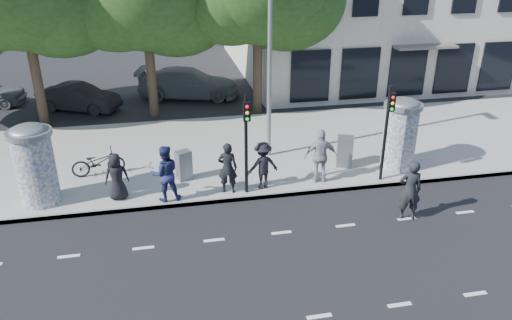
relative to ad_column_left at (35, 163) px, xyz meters
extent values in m
plane|color=black|center=(7.20, -4.50, -1.54)|extent=(120.00, 120.00, 0.00)
cube|color=gray|center=(7.20, 3.00, -1.46)|extent=(40.00, 8.00, 0.15)
cube|color=slate|center=(7.20, -0.95, -1.46)|extent=(40.00, 0.10, 0.16)
cube|color=silver|center=(7.20, -6.70, -1.53)|extent=(32.00, 0.12, 0.01)
cube|color=silver|center=(7.20, -3.10, -1.53)|extent=(32.00, 0.12, 0.01)
cylinder|color=beige|center=(0.00, 0.00, -0.24)|extent=(1.20, 1.20, 2.30)
cylinder|color=slate|center=(0.00, 0.00, 0.99)|extent=(1.36, 1.36, 0.16)
ellipsoid|color=slate|center=(0.00, 0.00, 1.07)|extent=(1.10, 1.10, 0.38)
cylinder|color=beige|center=(12.40, 0.20, -0.24)|extent=(1.20, 1.20, 2.30)
cylinder|color=slate|center=(12.40, 0.20, 0.99)|extent=(1.36, 1.36, 0.16)
ellipsoid|color=slate|center=(12.40, 0.20, 1.07)|extent=(1.10, 1.10, 0.38)
cylinder|color=black|center=(6.60, -0.65, 0.31)|extent=(0.11, 0.11, 3.40)
cube|color=black|center=(6.60, -0.83, 1.51)|extent=(0.22, 0.14, 0.62)
cylinder|color=black|center=(11.40, -0.65, 0.31)|extent=(0.11, 0.11, 3.40)
cube|color=black|center=(11.40, -0.83, 1.51)|extent=(0.22, 0.14, 0.62)
cylinder|color=slate|center=(8.00, 2.20, 2.61)|extent=(0.16, 0.16, 8.00)
cylinder|color=#38281C|center=(-1.30, 8.00, 0.82)|extent=(0.44, 0.44, 4.73)
cylinder|color=#38281C|center=(3.70, 8.20, 0.67)|extent=(0.44, 0.44, 4.41)
cylinder|color=#38281C|center=(8.70, 7.80, 0.76)|extent=(0.44, 0.44, 4.59)
cube|color=black|center=(19.20, 7.95, 0.06)|extent=(18.00, 0.10, 2.60)
cube|color=#59544C|center=(17.20, 7.60, 1.36)|extent=(3.20, 0.90, 0.12)
cube|color=#194C8C|center=(9.70, 7.95, 1.66)|extent=(1.60, 0.06, 0.30)
imported|color=black|center=(2.44, -0.26, -0.60)|extent=(0.84, 0.61, 1.57)
imported|color=black|center=(6.00, -0.52, -0.51)|extent=(0.72, 0.56, 1.76)
imported|color=#1E224B|center=(3.97, -0.65, -0.45)|extent=(0.97, 0.79, 1.88)
imported|color=black|center=(7.20, -0.45, -0.56)|extent=(1.15, 0.77, 1.66)
imported|color=#979699|center=(9.24, -0.39, -0.42)|extent=(1.19, 0.76, 1.93)
imported|color=black|center=(11.20, -3.04, -0.56)|extent=(0.79, 0.60, 1.95)
imported|color=black|center=(1.66, 1.69, -0.90)|extent=(0.89, 1.92, 0.97)
cube|color=slate|center=(4.63, 0.73, -0.86)|extent=(0.62, 0.55, 1.06)
cube|color=slate|center=(10.52, 0.63, -0.79)|extent=(0.67, 0.58, 1.19)
imported|color=black|center=(0.08, 9.72, -0.88)|extent=(2.92, 4.24, 1.32)
imported|color=slate|center=(5.57, 10.91, -0.76)|extent=(3.37, 5.71, 1.55)
camera|label=1|loc=(4.00, -15.20, 6.53)|focal=35.00mm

